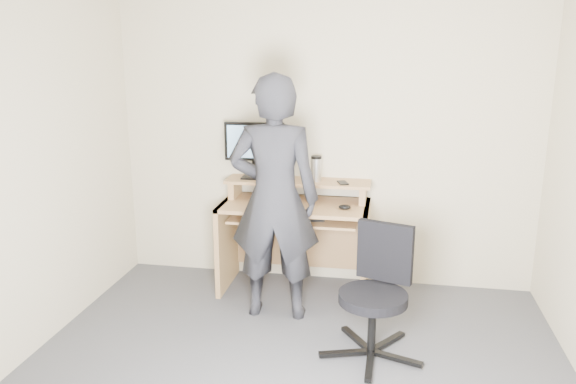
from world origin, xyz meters
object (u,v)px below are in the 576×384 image
(monitor, at_px, (254,145))
(person, at_px, (274,199))
(desk, at_px, (296,224))
(office_chair, at_px, (377,288))

(monitor, height_order, person, person)
(desk, distance_m, office_chair, 1.20)
(monitor, xyz_separation_m, office_chair, (1.06, -1.04, -0.73))
(monitor, xyz_separation_m, person, (0.29, -0.60, -0.28))
(office_chair, bearing_deg, person, 169.13)
(office_chair, bearing_deg, monitor, 154.32)
(monitor, bearing_deg, office_chair, -46.79)
(person, bearing_deg, monitor, -67.72)
(desk, bearing_deg, office_chair, -54.53)
(monitor, height_order, office_chair, monitor)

